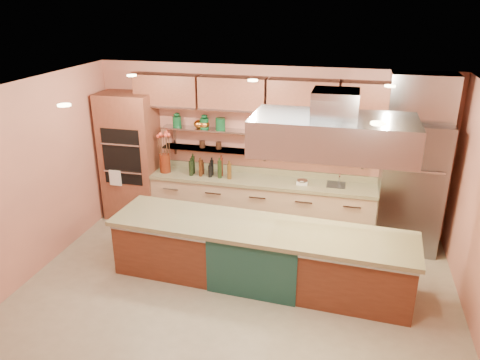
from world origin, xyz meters
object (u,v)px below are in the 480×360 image
(island, at_px, (259,254))
(copper_kettle, at_px, (199,124))
(kitchen_scale, at_px, (302,181))
(green_canister, at_px, (220,124))
(refrigerator, at_px, (411,187))
(flower_vase, at_px, (165,163))

(island, relative_size, copper_kettle, 23.36)
(kitchen_scale, bearing_deg, copper_kettle, -174.43)
(copper_kettle, xyz_separation_m, green_canister, (0.39, 0.00, 0.03))
(refrigerator, distance_m, kitchen_scale, 1.70)
(green_canister, bearing_deg, island, -59.18)
(flower_vase, distance_m, kitchen_scale, 2.43)
(refrigerator, xyz_separation_m, kitchen_scale, (-1.70, 0.01, -0.07))
(flower_vase, bearing_deg, refrigerator, -0.14)
(kitchen_scale, bearing_deg, refrigerator, 12.01)
(flower_vase, xyz_separation_m, kitchen_scale, (2.43, 0.00, -0.12))
(refrigerator, relative_size, flower_vase, 6.32)
(copper_kettle, bearing_deg, kitchen_scale, -6.77)
(kitchen_scale, distance_m, copper_kettle, 2.03)
(island, relative_size, green_canister, 20.82)
(copper_kettle, height_order, green_canister, green_canister)
(refrigerator, distance_m, green_canister, 3.26)
(refrigerator, bearing_deg, flower_vase, 179.86)
(island, bearing_deg, kitchen_scale, 79.02)
(refrigerator, height_order, copper_kettle, refrigerator)
(refrigerator, height_order, flower_vase, refrigerator)
(kitchen_scale, bearing_deg, island, -91.92)
(island, distance_m, copper_kettle, 2.67)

